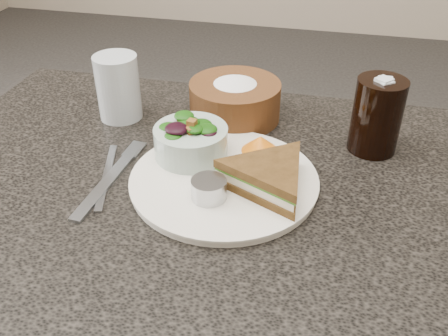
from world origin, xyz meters
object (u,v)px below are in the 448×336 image
Objects in this scene: dressing_ramekin at (209,189)px; bread_basket at (235,95)px; dinner_plate at (224,181)px; cola_glass at (377,113)px; sandwich at (269,177)px; water_glass at (118,87)px; salad_bowl at (191,137)px.

bread_basket is (-0.02, 0.27, 0.02)m from dressing_ramekin.
dressing_ramekin reaches higher than dinner_plate.
dinner_plate is 2.06× the size of cola_glass.
dressing_ramekin is (-0.08, -0.04, -0.01)m from sandwich.
dressing_ramekin is (-0.01, -0.05, 0.02)m from dinner_plate.
dinner_plate is 0.08m from sandwich.
water_glass is (-0.46, 0.01, -0.01)m from cola_glass.
dressing_ramekin is at bearing -127.76° from sandwich.
salad_bowl reaches higher than sandwich.
dinner_plate is 0.06m from dressing_ramekin.
salad_bowl is at bearing -159.19° from cola_glass.
sandwich reaches higher than dinner_plate.
bread_basket is at bearing 139.21° from sandwich.
sandwich is 0.09m from dressing_ramekin.
cola_glass is at bearing 35.65° from dinner_plate.
sandwich is 3.20× the size of dressing_ramekin.
salad_bowl is at bearing 118.69° from dressing_ramekin.
water_glass reaches higher than salad_bowl.
salad_bowl is 0.21m from water_glass.
sandwich is 1.37× the size of water_glass.
dinner_plate is at bearing -144.35° from cola_glass.
dressing_ramekin is at bearing -44.03° from water_glass.
dinner_plate is 0.09m from salad_bowl.
dinner_plate is 0.28m from cola_glass.
salad_bowl reaches higher than dinner_plate.
sandwich is 0.23m from cola_glass.
salad_bowl is 0.31m from cola_glass.
sandwich is at bearing -30.38° from water_glass.
dinner_plate is 2.40× the size of salad_bowl.
water_glass reaches higher than sandwich.
dinner_plate is 0.30m from water_glass.
water_glass is at bearing 135.97° from dressing_ramekin.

